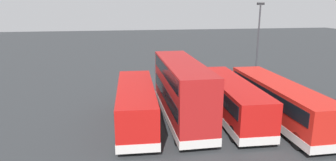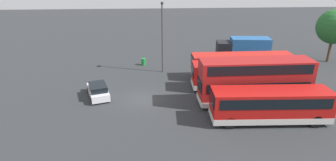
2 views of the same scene
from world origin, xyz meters
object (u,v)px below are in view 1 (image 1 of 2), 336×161
(bus_single_deck_fourth, at_px, (136,104))
(car_hatchback_silver, at_px, (177,69))
(bus_double_decker_third, at_px, (182,90))
(lamp_post_tall, at_px, (258,39))
(waste_bin_yellow, at_px, (269,76))
(bus_single_deck_second, at_px, (231,98))
(bus_single_deck_near_end, at_px, (278,100))

(bus_single_deck_fourth, xyz_separation_m, car_hatchback_silver, (-6.09, -15.64, -0.92))
(bus_double_decker_third, xyz_separation_m, lamp_post_tall, (-9.84, -8.38, 2.63))
(bus_double_decker_third, distance_m, car_hatchback_silver, 15.72)
(car_hatchback_silver, relative_size, waste_bin_yellow, 4.66)
(bus_double_decker_third, relative_size, bus_single_deck_fourth, 1.05)
(bus_double_decker_third, height_order, waste_bin_yellow, bus_double_decker_third)
(bus_single_deck_second, relative_size, waste_bin_yellow, 11.57)
(bus_single_deck_second, xyz_separation_m, car_hatchback_silver, (1.17, -15.47, -0.92))
(lamp_post_tall, bearing_deg, bus_single_deck_near_end, 74.30)
(bus_single_deck_fourth, bearing_deg, bus_single_deck_near_end, 175.51)
(bus_single_deck_second, distance_m, lamp_post_tall, 10.92)
(bus_single_deck_near_end, bearing_deg, bus_single_deck_second, -16.77)
(bus_double_decker_third, xyz_separation_m, bus_single_deck_fourth, (3.43, 0.24, -0.83))
(bus_single_deck_near_end, xyz_separation_m, car_hatchback_silver, (4.52, -16.48, -0.92))
(lamp_post_tall, relative_size, waste_bin_yellow, 9.22)
(car_hatchback_silver, relative_size, lamp_post_tall, 0.51)
(bus_single_deck_near_end, height_order, bus_single_deck_second, same)
(car_hatchback_silver, distance_m, lamp_post_tall, 10.95)
(bus_single_deck_second, distance_m, car_hatchback_silver, 15.54)
(bus_single_deck_fourth, relative_size, lamp_post_tall, 1.17)
(bus_single_deck_near_end, height_order, car_hatchback_silver, bus_single_deck_near_end)
(bus_double_decker_third, xyz_separation_m, car_hatchback_silver, (-2.66, -15.40, -1.75))
(bus_single_deck_second, distance_m, bus_double_decker_third, 3.92)
(bus_single_deck_fourth, distance_m, lamp_post_tall, 16.19)
(lamp_post_tall, bearing_deg, bus_single_deck_second, 54.57)
(lamp_post_tall, xyz_separation_m, waste_bin_yellow, (-2.89, -2.48, -4.60))
(bus_double_decker_third, bearing_deg, waste_bin_yellow, -139.55)
(bus_double_decker_third, height_order, lamp_post_tall, lamp_post_tall)
(bus_double_decker_third, relative_size, lamp_post_tall, 1.22)
(car_hatchback_silver, bearing_deg, bus_single_deck_fourth, 68.74)
(bus_single_deck_fourth, bearing_deg, lamp_post_tall, -146.98)
(bus_single_deck_near_end, height_order, waste_bin_yellow, bus_single_deck_near_end)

